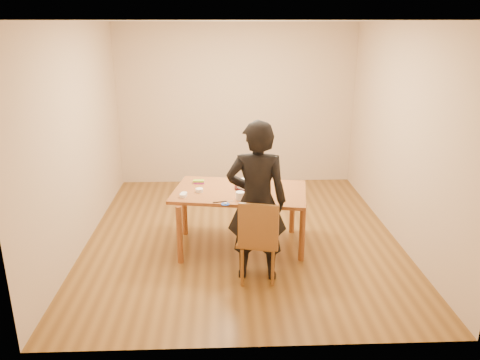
{
  "coord_description": "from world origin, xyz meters",
  "views": [
    {
      "loc": [
        -0.25,
        -5.64,
        2.69
      ],
      "look_at": [
        -0.04,
        -0.36,
        0.9
      ],
      "focal_mm": 35.0,
      "sensor_mm": 36.0,
      "label": 1
    }
  ],
  "objects_px": {
    "cake": "(246,184)",
    "dining_chair": "(257,241)",
    "dining_table": "(240,192)",
    "cake_plate": "(246,188)",
    "person": "(257,202)"
  },
  "relations": [
    {
      "from": "dining_table",
      "to": "cake",
      "type": "height_order",
      "value": "cake"
    },
    {
      "from": "dining_table",
      "to": "cake_plate",
      "type": "distance_m",
      "value": 0.11
    },
    {
      "from": "cake_plate",
      "to": "person",
      "type": "distance_m",
      "value": 0.81
    },
    {
      "from": "dining_table",
      "to": "cake",
      "type": "distance_m",
      "value": 0.13
    },
    {
      "from": "dining_table",
      "to": "cake_plate",
      "type": "bearing_deg",
      "value": 49.94
    },
    {
      "from": "dining_chair",
      "to": "cake_plate",
      "type": "relative_size",
      "value": 1.33
    },
    {
      "from": "cake_plate",
      "to": "person",
      "type": "xyz_separation_m",
      "value": [
        0.07,
        -0.8,
        0.12
      ]
    },
    {
      "from": "dining_table",
      "to": "cake_plate",
      "type": "relative_size",
      "value": 5.51
    },
    {
      "from": "cake",
      "to": "person",
      "type": "relative_size",
      "value": 0.13
    },
    {
      "from": "dining_chair",
      "to": "cake",
      "type": "xyz_separation_m",
      "value": [
        -0.07,
        0.84,
        0.36
      ]
    },
    {
      "from": "dining_table",
      "to": "dining_chair",
      "type": "bearing_deg",
      "value": -69.64
    },
    {
      "from": "dining_table",
      "to": "dining_chair",
      "type": "distance_m",
      "value": 0.84
    },
    {
      "from": "cake_plate",
      "to": "person",
      "type": "bearing_deg",
      "value": -84.93
    },
    {
      "from": "cake",
      "to": "dining_chair",
      "type": "bearing_deg",
      "value": -85.2
    },
    {
      "from": "person",
      "to": "cake_plate",
      "type": "bearing_deg",
      "value": -80.56
    }
  ]
}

